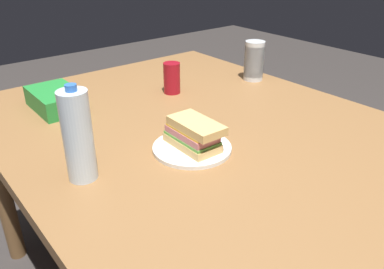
% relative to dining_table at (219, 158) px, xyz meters
% --- Properties ---
extents(dining_table, '(1.73, 1.19, 0.76)m').
position_rel_dining_table_xyz_m(dining_table, '(0.00, 0.00, 0.00)').
color(dining_table, olive).
rests_on(dining_table, ground_plane).
extents(paper_plate, '(0.23, 0.23, 0.01)m').
position_rel_dining_table_xyz_m(paper_plate, '(0.01, -0.12, 0.08)').
color(paper_plate, white).
rests_on(paper_plate, dining_table).
extents(sandwich, '(0.18, 0.10, 0.08)m').
position_rel_dining_table_xyz_m(sandwich, '(0.02, -0.12, 0.13)').
color(sandwich, '#DBB26B').
rests_on(sandwich, paper_plate).
extents(soda_can_red, '(0.07, 0.07, 0.12)m').
position_rel_dining_table_xyz_m(soda_can_red, '(-0.41, 0.12, 0.14)').
color(soda_can_red, maroon).
rests_on(soda_can_red, dining_table).
extents(chip_bag, '(0.23, 0.15, 0.07)m').
position_rel_dining_table_xyz_m(chip_bag, '(-0.54, -0.31, 0.11)').
color(chip_bag, '#268C38').
rests_on(chip_bag, dining_table).
extents(water_bottle_tall, '(0.07, 0.07, 0.25)m').
position_rel_dining_table_xyz_m(water_bottle_tall, '(-0.05, -0.43, 0.20)').
color(water_bottle_tall, silver).
rests_on(water_bottle_tall, dining_table).
extents(plastic_cup_stack, '(0.08, 0.08, 0.17)m').
position_rel_dining_table_xyz_m(plastic_cup_stack, '(-0.32, 0.49, 0.16)').
color(plastic_cup_stack, silver).
rests_on(plastic_cup_stack, dining_table).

